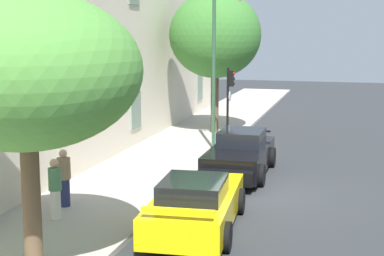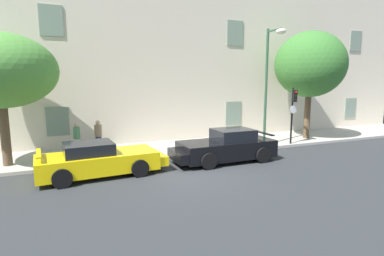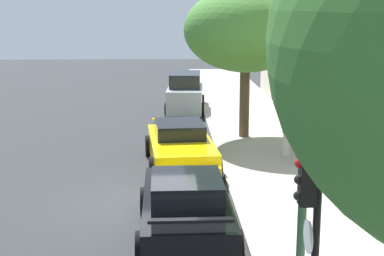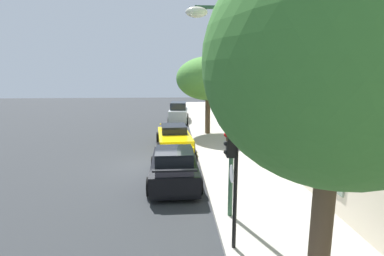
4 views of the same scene
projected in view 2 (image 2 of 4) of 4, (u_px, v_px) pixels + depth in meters
ground_plane at (195, 171)px, 12.54m from camera, size 80.00×80.00×0.00m
sidewalk at (165, 149)px, 16.21m from camera, size 60.00×3.78×0.14m
building_facade at (147, 49)px, 18.61m from camera, size 38.91×3.82×11.10m
sportscar_red_lead at (102, 160)px, 11.95m from camera, size 4.98×2.35×1.33m
sportscar_yellow_flank at (224, 148)px, 13.95m from camera, size 4.79×2.10×1.47m
tree_midblock at (310, 65)px, 18.40m from camera, size 4.19×4.19×6.47m
traffic_light at (293, 106)px, 16.92m from camera, size 0.44×0.36×3.15m
street_lamp at (271, 67)px, 15.88m from camera, size 0.44×1.42×6.22m
pedestrian_admiring at (77, 138)px, 14.76m from camera, size 0.44×0.44×1.55m
pedestrian_strolling at (98, 135)px, 15.42m from camera, size 0.38×0.38×1.56m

